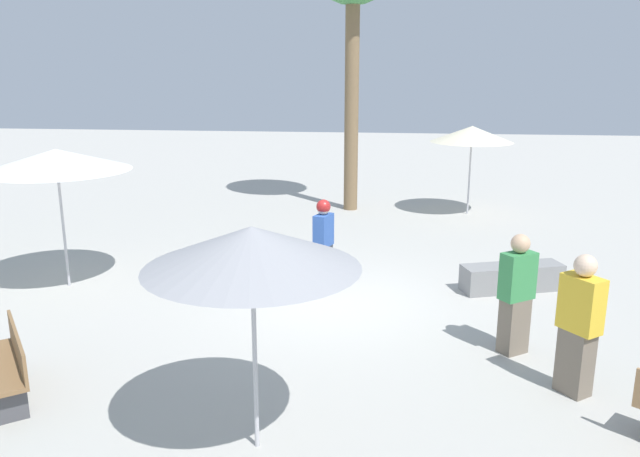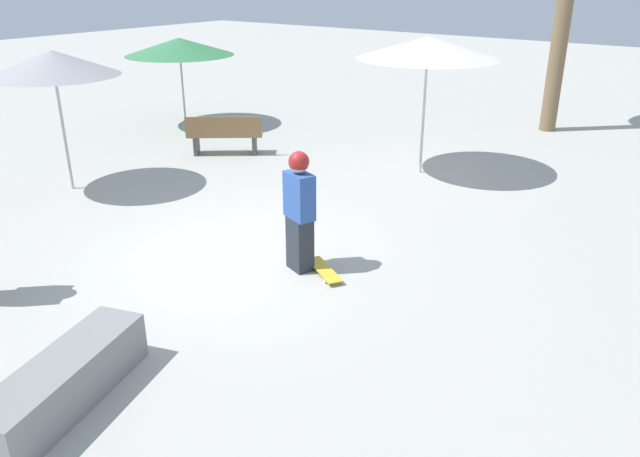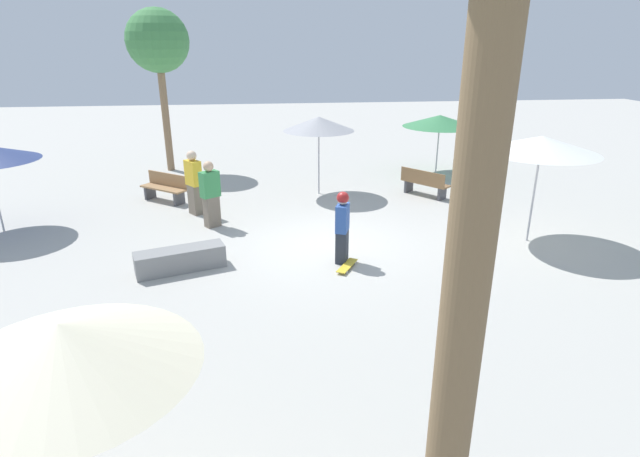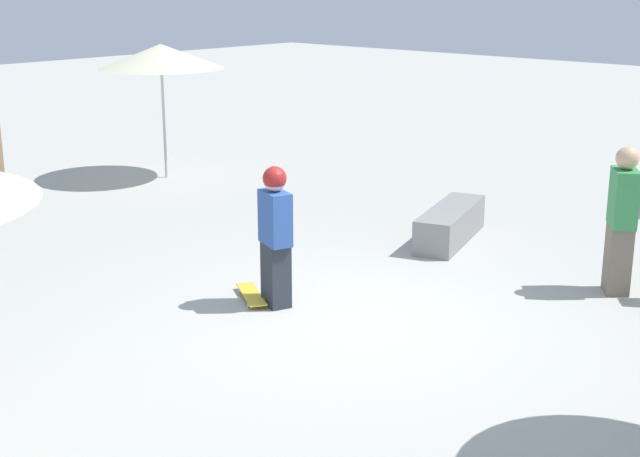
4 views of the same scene
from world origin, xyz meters
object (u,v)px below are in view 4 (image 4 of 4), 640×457
Objects in this scene: skater_main at (275,232)px; skateboard at (251,295)px; concrete_ledge at (450,224)px; shade_umbrella_cream at (161,56)px; bystander_far at (621,221)px.

skater_main is 0.89m from skateboard.
shade_umbrella_cream reaches higher than concrete_ledge.
concrete_ledge is at bearing 1.03° from shade_umbrella_cream.
skater_main reaches higher than skateboard.
skateboard is (-0.35, -0.06, -0.82)m from skater_main.
skater_main is 4.04m from bystander_far.
skater_main is 3.55m from concrete_ledge.
skater_main is 7.27m from shade_umbrella_cream.
shade_umbrella_cream is at bearing 53.15° from bystander_far.
bystander_far is (3.02, 3.10, 0.82)m from skateboard.
skater_main is 0.84× the size of concrete_ledge.
shade_umbrella_cream is (-6.29, 3.38, 1.36)m from skater_main.
bystander_far reaches higher than concrete_ledge.
skateboard is 0.32× the size of shade_umbrella_cream.
skateboard is at bearing -30.05° from shade_umbrella_cream.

